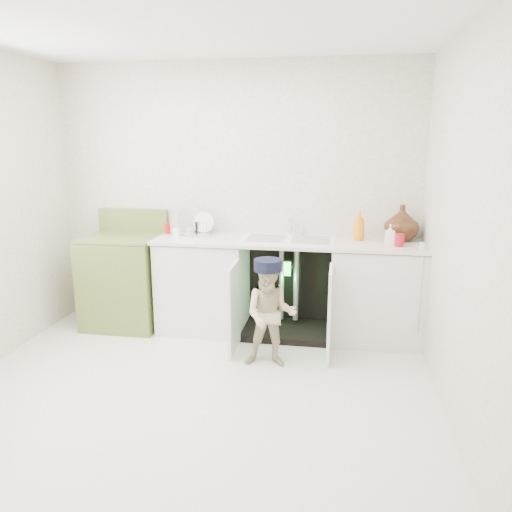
{
  "coord_description": "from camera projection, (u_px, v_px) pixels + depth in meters",
  "views": [
    {
      "loc": [
        1.0,
        -3.21,
        1.82
      ],
      "look_at": [
        0.34,
        0.7,
        0.86
      ],
      "focal_mm": 35.0,
      "sensor_mm": 36.0,
      "label": 1
    }
  ],
  "objects": [
    {
      "name": "ground",
      "position": [
        195.0,
        390.0,
        3.66
      ],
      "size": [
        3.5,
        3.5,
        0.0
      ],
      "primitive_type": "plane",
      "color": "beige",
      "rests_on": "ground"
    },
    {
      "name": "room_shell",
      "position": [
        190.0,
        222.0,
        3.37
      ],
      "size": [
        6.0,
        5.5,
        1.26
      ],
      "color": "#EEE5CC",
      "rests_on": "ground"
    },
    {
      "name": "counter_run",
      "position": [
        291.0,
        285.0,
        4.62
      ],
      "size": [
        2.44,
        1.02,
        1.22
      ],
      "color": "silver",
      "rests_on": "ground"
    },
    {
      "name": "avocado_stove",
      "position": [
        125.0,
        279.0,
        4.86
      ],
      "size": [
        0.71,
        0.65,
        1.11
      ],
      "color": "olive",
      "rests_on": "ground"
    },
    {
      "name": "repair_worker",
      "position": [
        270.0,
        313.0,
        3.96
      ],
      "size": [
        0.44,
        0.54,
        0.88
      ],
      "rotation": [
        0.0,
        0.0,
        0.05
      ],
      "color": "#CBB992",
      "rests_on": "ground"
    }
  ]
}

